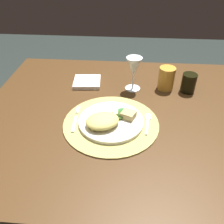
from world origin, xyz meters
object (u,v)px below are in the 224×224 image
object	(u,v)px
fork	(75,120)
wine_glass	(134,68)
dining_table	(124,139)
amber_tumbler	(166,78)
spoon	(148,120)
napkin	(87,82)
dark_tumbler	(189,83)
dinner_plate	(111,121)

from	to	relation	value
fork	wine_glass	xyz separation A→B (m)	(0.22, 0.27, 0.10)
dining_table	fork	size ratio (longest dim) A/B	7.47
amber_tumbler	dining_table	bearing A→B (deg)	-131.67
spoon	napkin	size ratio (longest dim) A/B	1.03
spoon	dark_tumbler	xyz separation A→B (m)	(0.19, 0.24, 0.04)
spoon	amber_tumbler	distance (m)	0.28
dining_table	spoon	distance (m)	0.19
dining_table	napkin	bearing A→B (deg)	130.93
dinner_plate	fork	distance (m)	0.14
wine_glass	amber_tumbler	bearing A→B (deg)	6.25
dining_table	napkin	xyz separation A→B (m)	(-0.19, 0.22, 0.16)
dinner_plate	dark_tumbler	distance (m)	0.43
dining_table	fork	bearing A→B (deg)	-158.32
dining_table	spoon	bearing A→B (deg)	-30.02
dining_table	dark_tumbler	distance (m)	0.40
dining_table	amber_tumbler	world-z (taller)	amber_tumbler
dinner_plate	spoon	distance (m)	0.15
dining_table	dinner_plate	bearing A→B (deg)	-122.78
dining_table	amber_tumbler	distance (m)	0.35
wine_glass	amber_tumbler	world-z (taller)	wine_glass
dark_tumbler	dining_table	bearing A→B (deg)	-146.50
dinner_plate	dark_tumbler	xyz separation A→B (m)	(0.34, 0.27, 0.03)
dinner_plate	amber_tumbler	world-z (taller)	amber_tumbler
dinner_plate	napkin	bearing A→B (deg)	115.30
dining_table	spoon	xyz separation A→B (m)	(0.09, -0.05, 0.16)
fork	dining_table	bearing A→B (deg)	21.68
dining_table	dinner_plate	xyz separation A→B (m)	(-0.05, -0.08, 0.17)
napkin	dark_tumbler	world-z (taller)	dark_tumbler
fork	wine_glass	distance (m)	0.36
amber_tumbler	dark_tumbler	size ratio (longest dim) A/B	1.21
wine_glass	dark_tumbler	distance (m)	0.26
fork	amber_tumbler	xyz separation A→B (m)	(0.38, 0.29, 0.05)
napkin	spoon	bearing A→B (deg)	-44.06
dining_table	wine_glass	distance (m)	0.33
dinner_plate	napkin	distance (m)	0.34
fork	amber_tumbler	bearing A→B (deg)	37.06
dinner_plate	napkin	size ratio (longest dim) A/B	1.95
dining_table	dark_tumbler	world-z (taller)	dark_tumbler
dinner_plate	fork	xyz separation A→B (m)	(-0.14, 0.00, -0.00)
spoon	napkin	distance (m)	0.40
spoon	dark_tumbler	bearing A→B (deg)	51.36
fork	amber_tumbler	distance (m)	0.48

